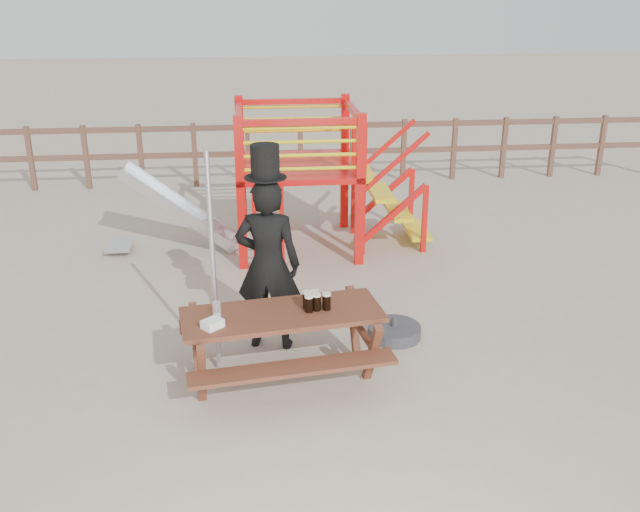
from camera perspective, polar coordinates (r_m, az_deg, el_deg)
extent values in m
plane|color=tan|center=(7.39, -1.40, -9.05)|extent=(60.00, 60.00, 0.00)
cube|color=brown|center=(13.61, -3.72, 10.28)|extent=(15.00, 0.06, 0.10)
cube|color=brown|center=(13.72, -3.67, 8.21)|extent=(15.00, 0.06, 0.10)
cube|color=brown|center=(14.30, -22.14, 7.22)|extent=(0.09, 0.09, 1.20)
cube|color=brown|center=(14.05, -18.21, 7.50)|extent=(0.09, 0.09, 1.20)
cube|color=brown|center=(13.87, -14.14, 7.75)|extent=(0.09, 0.09, 1.20)
cube|color=brown|center=(13.76, -9.99, 7.97)|extent=(0.09, 0.09, 1.20)
cube|color=brown|center=(13.72, -5.78, 8.14)|extent=(0.09, 0.09, 1.20)
cube|color=brown|center=(13.75, -1.57, 8.28)|extent=(0.09, 0.09, 1.20)
cube|color=brown|center=(13.85, 2.61, 8.36)|extent=(0.09, 0.09, 1.20)
cube|color=brown|center=(14.03, 6.70, 8.41)|extent=(0.09, 0.09, 1.20)
cube|color=brown|center=(14.27, 10.67, 8.41)|extent=(0.09, 0.09, 1.20)
cube|color=brown|center=(14.58, 14.49, 8.38)|extent=(0.09, 0.09, 1.20)
cube|color=brown|center=(14.95, 18.13, 8.31)|extent=(0.09, 0.09, 1.20)
cube|color=brown|center=(15.38, 21.59, 8.22)|extent=(0.09, 0.09, 1.20)
cube|color=red|center=(9.54, -6.35, 4.91)|extent=(0.12, 0.12, 2.10)
cube|color=red|center=(9.65, 3.22, 5.21)|extent=(0.12, 0.12, 2.10)
cube|color=red|center=(11.08, -6.32, 7.28)|extent=(0.12, 0.12, 2.10)
cube|color=red|center=(11.18, 1.98, 7.52)|extent=(0.12, 0.12, 2.10)
cube|color=red|center=(10.29, -1.88, 7.14)|extent=(1.72, 1.72, 0.08)
cube|color=red|center=(9.34, -1.60, 10.68)|extent=(1.60, 0.08, 0.08)
cube|color=red|center=(10.91, -2.23, 12.26)|extent=(1.60, 0.08, 0.08)
cube|color=red|center=(10.10, -6.56, 11.38)|extent=(0.08, 1.60, 0.08)
cube|color=red|center=(10.20, 2.64, 11.60)|extent=(0.08, 1.60, 0.08)
cylinder|color=yellow|center=(9.47, -1.56, 6.99)|extent=(1.50, 0.05, 0.05)
cylinder|color=yellow|center=(11.03, -2.18, 9.08)|extent=(1.50, 0.05, 0.05)
cylinder|color=yellow|center=(9.43, -1.57, 8.05)|extent=(1.50, 0.05, 0.05)
cylinder|color=yellow|center=(10.99, -2.19, 10.00)|extent=(1.50, 0.05, 0.05)
cylinder|color=yellow|center=(9.39, -1.58, 9.12)|extent=(1.50, 0.05, 0.05)
cylinder|color=yellow|center=(10.95, -2.21, 10.92)|extent=(1.50, 0.05, 0.05)
cylinder|color=yellow|center=(9.35, -1.59, 10.20)|extent=(1.50, 0.05, 0.05)
cylinder|color=yellow|center=(10.92, -2.22, 11.85)|extent=(1.50, 0.05, 0.05)
cube|color=red|center=(9.54, -5.23, 2.10)|extent=(0.06, 0.06, 1.20)
cube|color=red|center=(9.54, -3.06, 2.18)|extent=(0.06, 0.06, 1.20)
cylinder|color=yellow|center=(9.70, -4.07, -0.36)|extent=(0.36, 0.04, 0.04)
cylinder|color=yellow|center=(9.61, -4.11, 0.96)|extent=(0.36, 0.04, 0.04)
cylinder|color=yellow|center=(9.53, -4.15, 2.31)|extent=(0.36, 0.04, 0.04)
cylinder|color=yellow|center=(9.45, -4.19, 3.69)|extent=(0.36, 0.04, 0.04)
cylinder|color=yellow|center=(9.38, -4.23, 5.08)|extent=(0.36, 0.04, 0.04)
cube|color=yellow|center=(10.42, 3.38, 6.62)|extent=(0.30, 0.90, 0.06)
cube|color=yellow|center=(10.55, 4.85, 5.08)|extent=(0.30, 0.90, 0.06)
cube|color=yellow|center=(10.69, 6.28, 3.56)|extent=(0.30, 0.90, 0.06)
cube|color=yellow|center=(10.85, 7.67, 2.09)|extent=(0.30, 0.90, 0.06)
cube|color=red|center=(10.21, 5.93, 3.40)|extent=(0.95, 0.08, 0.86)
cube|color=red|center=(11.05, 5.02, 4.86)|extent=(0.95, 0.08, 0.86)
cube|color=silver|center=(10.48, -11.17, 3.71)|extent=(1.53, 0.55, 1.21)
cube|color=silver|center=(10.22, -11.31, 3.46)|extent=(1.58, 0.04, 1.28)
cube|color=silver|center=(10.73, -11.07, 4.35)|extent=(1.58, 0.04, 1.28)
cube|color=silver|center=(10.78, -15.73, 0.86)|extent=(0.35, 0.55, 0.05)
cube|color=brown|center=(6.88, -3.05, -4.71)|extent=(2.01, 0.99, 0.05)
cube|color=brown|center=(6.56, -2.11, -8.97)|extent=(1.94, 0.54, 0.04)
cube|color=brown|center=(7.48, -3.78, -4.94)|extent=(1.94, 0.54, 0.04)
cube|color=brown|center=(6.97, -9.67, -8.13)|extent=(0.24, 1.15, 0.69)
cube|color=brown|center=(7.23, 3.43, -6.69)|extent=(0.24, 1.15, 0.69)
imported|color=black|center=(7.47, -4.18, -0.72)|extent=(0.76, 0.58, 1.88)
cube|color=#0D962B|center=(7.52, -4.04, 1.30)|extent=(0.08, 0.03, 0.44)
cylinder|color=black|center=(7.16, -4.39, 6.30)|extent=(0.43, 0.43, 0.01)
cylinder|color=black|center=(7.12, -4.42, 7.61)|extent=(0.29, 0.29, 0.33)
cube|color=white|center=(7.23, -4.25, 8.76)|extent=(0.15, 0.03, 0.04)
cylinder|color=#B2B2B7|center=(6.98, -8.55, -0.79)|extent=(0.05, 0.05, 2.28)
cylinder|color=#37373C|center=(8.01, 5.95, -6.02)|extent=(0.59, 0.59, 0.14)
cylinder|color=#37373C|center=(7.96, 5.99, -5.22)|extent=(0.07, 0.07, 0.11)
cube|color=white|center=(6.63, -8.60, -5.39)|extent=(0.23, 0.22, 0.08)
cylinder|color=black|center=(6.85, -0.89, -3.90)|extent=(0.08, 0.08, 0.15)
cylinder|color=beige|center=(6.81, -0.89, -3.25)|extent=(0.08, 0.08, 0.02)
cylinder|color=black|center=(6.88, -0.27, -3.78)|extent=(0.08, 0.08, 0.15)
cylinder|color=beige|center=(6.84, -0.27, -3.13)|extent=(0.08, 0.08, 0.02)
cylinder|color=black|center=(6.89, 0.53, -3.73)|extent=(0.08, 0.08, 0.15)
cylinder|color=beige|center=(6.85, 0.53, -3.08)|extent=(0.08, 0.08, 0.02)
cylinder|color=black|center=(6.93, -1.05, -3.58)|extent=(0.08, 0.08, 0.15)
cylinder|color=beige|center=(6.89, -1.06, -2.93)|extent=(0.08, 0.08, 0.02)
cylinder|color=black|center=(6.95, -0.43, -3.49)|extent=(0.08, 0.08, 0.15)
cylinder|color=beige|center=(6.91, -0.44, -2.85)|extent=(0.08, 0.08, 0.02)
cylinder|color=silver|center=(6.82, -8.26, -4.25)|extent=(0.08, 0.08, 0.15)
cylinder|color=beige|center=(6.85, -8.23, -4.74)|extent=(0.07, 0.07, 0.02)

